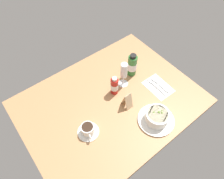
% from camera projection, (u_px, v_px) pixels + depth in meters
% --- Properties ---
extents(ground_plane, '(1.10, 0.84, 0.03)m').
position_uv_depth(ground_plane, '(110.00, 102.00, 1.31)').
color(ground_plane, '#B27F51').
extents(porridge_bowl, '(0.22, 0.22, 0.09)m').
position_uv_depth(porridge_bowl, '(157.00, 117.00, 1.18)').
color(porridge_bowl, white).
rests_on(porridge_bowl, ground_plane).
extents(cutlery_setting, '(0.14, 0.19, 0.01)m').
position_uv_depth(cutlery_setting, '(158.00, 86.00, 1.37)').
color(cutlery_setting, white).
rests_on(cutlery_setting, ground_plane).
extents(coffee_cup, '(0.13, 0.13, 0.07)m').
position_uv_depth(coffee_cup, '(88.00, 130.00, 1.15)').
color(coffee_cup, white).
rests_on(coffee_cup, ground_plane).
extents(wine_glass, '(0.07, 0.07, 0.19)m').
position_uv_depth(wine_glass, '(124.00, 72.00, 1.28)').
color(wine_glass, white).
rests_on(wine_glass, ground_plane).
extents(sauce_bottle_green, '(0.06, 0.06, 0.18)m').
position_uv_depth(sauce_bottle_green, '(132.00, 65.00, 1.37)').
color(sauce_bottle_green, '#337233').
rests_on(sauce_bottle_green, ground_plane).
extents(sauce_bottle_red, '(0.05, 0.05, 0.14)m').
position_uv_depth(sauce_bottle_red, '(114.00, 86.00, 1.29)').
color(sauce_bottle_red, '#B21E19').
rests_on(sauce_bottle_red, ground_plane).
extents(menu_card, '(0.05, 0.07, 0.11)m').
position_uv_depth(menu_card, '(127.00, 100.00, 1.23)').
color(menu_card, '#CDAE86').
rests_on(menu_card, ground_plane).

